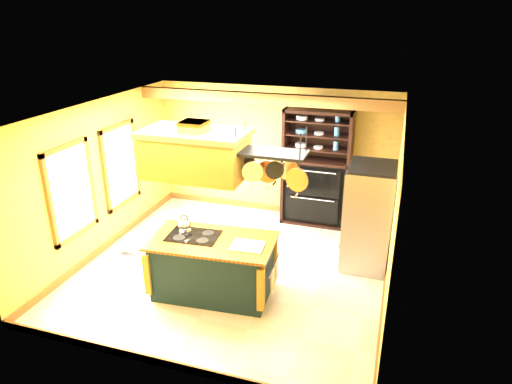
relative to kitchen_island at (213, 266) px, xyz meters
The scene contains 15 objects.
floor 0.93m from the kitchen_island, 86.56° to the left, with size 5.00×5.00×0.00m, color beige.
ceiling 2.37m from the kitchen_island, 86.56° to the left, with size 5.00×5.00×0.00m, color white.
wall_back 3.42m from the kitchen_island, 89.16° to the left, with size 5.00×0.02×2.70m, color gold.
wall_front 1.91m from the kitchen_island, 88.36° to the right, with size 5.00×0.02×2.70m, color gold.
wall_left 2.73m from the kitchen_island, 161.81° to the left, with size 0.02×5.00×2.70m, color gold.
wall_right 2.81m from the kitchen_island, 17.54° to the left, with size 0.02×5.00×2.70m, color gold.
ceiling_beam 3.28m from the kitchen_island, 88.89° to the left, with size 5.00×0.15×0.20m, color olive.
window_near 2.59m from the kitchen_island, behind, with size 0.06×1.06×1.56m.
window_far 2.95m from the kitchen_island, 149.82° to the left, with size 0.06×1.06×1.56m.
kitchen_island is the anchor object (origin of this frame).
range_hood 1.80m from the kitchen_island, behind, with size 1.48×0.84×0.80m.
pot_rack 1.98m from the kitchen_island, ahead, with size 1.04×0.47×0.81m.
refrigerator 2.69m from the kitchen_island, 36.30° to the left, with size 0.76×0.90×1.76m.
hutch 3.24m from the kitchen_island, 71.78° to the left, with size 1.33×0.60×2.36m.
floor_register 2.09m from the kitchen_island, 161.91° to the left, with size 0.28×0.12×0.01m, color black.
Camera 1 is at (2.41, -6.37, 4.10)m, focal length 32.00 mm.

